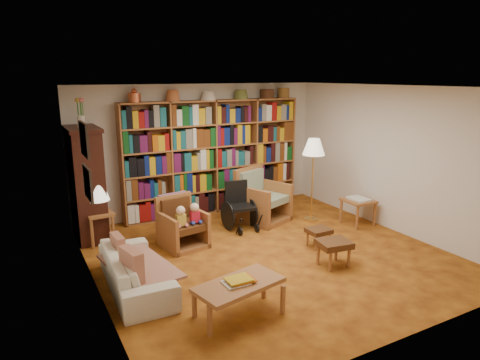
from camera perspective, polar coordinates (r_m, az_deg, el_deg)
floor at (r=6.65m, az=3.74°, el=-9.80°), size 5.00×5.00×0.00m
ceiling at (r=6.09m, az=4.11°, el=12.28°), size 5.00×5.00×0.00m
wall_back at (r=8.43m, az=-5.20°, el=4.14°), size 5.00×0.00×5.00m
wall_front at (r=4.43m, az=21.50°, el=-5.76°), size 5.00×0.00×5.00m
wall_left at (r=5.39m, az=-19.22°, el=-2.15°), size 0.00×5.00×5.00m
wall_right at (r=7.85m, az=19.56°, el=2.68°), size 0.00×5.00×5.00m
bookshelf at (r=8.37m, az=-3.47°, el=3.55°), size 3.60×0.30×2.42m
curio_cabinet at (r=7.41m, az=-19.78°, el=-0.32°), size 0.50×0.95×2.40m
framed_pictures at (r=5.59m, az=-19.82°, el=2.33°), size 0.03×0.52×0.97m
sofa at (r=5.72m, az=-13.72°, el=-11.55°), size 1.72×0.73×0.50m
sofa_throw at (r=5.71m, az=-13.25°, el=-11.00°), size 0.86×1.35×0.04m
cushion_left at (r=5.93m, az=-15.94°, el=-8.64°), size 0.13×0.35×0.35m
cushion_right at (r=5.30m, az=-14.22°, el=-11.29°), size 0.21×0.43×0.41m
side_table_lamp at (r=7.25m, az=-18.15°, el=-5.15°), size 0.43×0.43×0.52m
table_lamp at (r=7.12m, az=-18.43°, el=-1.66°), size 0.35×0.35×0.48m
armchair_leather at (r=6.91m, az=-7.83°, el=-5.96°), size 0.74×0.77×0.81m
armchair_sage at (r=8.05m, az=2.74°, el=-2.71°), size 1.07×1.06×0.98m
wheelchair at (r=7.57m, az=-0.08°, el=-3.66°), size 0.49×0.68×0.85m
floor_lamp at (r=7.88m, az=9.80°, el=3.93°), size 0.41×0.41×1.55m
side_table_papers at (r=8.04m, az=15.50°, el=-3.02°), size 0.52×0.52×0.50m
footstool_a at (r=6.92m, az=10.45°, el=-6.83°), size 0.36×0.30×0.30m
footstool_b at (r=6.28m, az=12.42°, el=-8.52°), size 0.50×0.44×0.38m
coffee_table at (r=4.94m, az=-0.14°, el=-14.06°), size 1.09×0.70×0.46m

